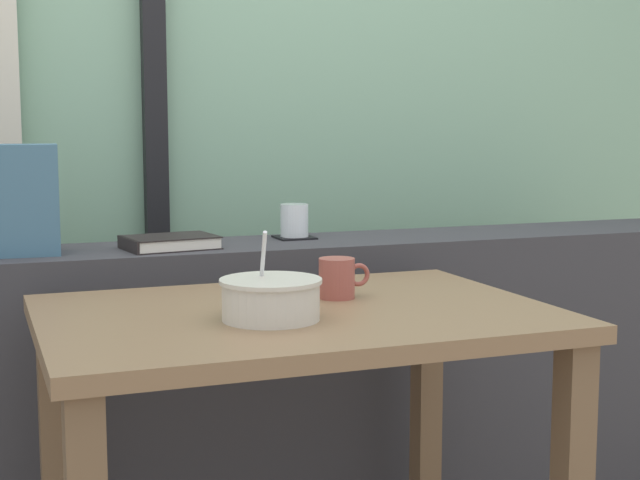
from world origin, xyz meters
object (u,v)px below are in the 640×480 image
breakfast_table (296,370)px  soup_bowl (271,299)px  closed_book (169,242)px  coaster_square (294,237)px  juice_glass (294,222)px  fork_utensil (263,286)px  ceramic_mug (338,278)px

breakfast_table → soup_bowl: size_ratio=5.17×
breakfast_table → closed_book: 0.61m
coaster_square → closed_book: (-0.36, -0.09, 0.01)m
coaster_square → juice_glass: size_ratio=1.13×
juice_glass → closed_book: juice_glass is taller
juice_glass → fork_utensil: bearing=-118.7°
coaster_square → fork_utensil: size_ratio=0.59×
juice_glass → ceramic_mug: size_ratio=0.78×
fork_utensil → ceramic_mug: (0.11, -0.18, 0.04)m
ceramic_mug → juice_glass: bearing=80.0°
breakfast_table → soup_bowl: 0.20m
soup_bowl → coaster_square: bearing=67.6°
breakfast_table → juice_glass: 0.72m
breakfast_table → coaster_square: 0.70m
breakfast_table → ceramic_mug: 0.22m
breakfast_table → soup_bowl: soup_bowl is taller
breakfast_table → closed_book: bearing=104.0°
closed_book → ceramic_mug: 0.54m
juice_glass → soup_bowl: soup_bowl is taller
juice_glass → ceramic_mug: bearing=-100.0°
coaster_square → ceramic_mug: 0.57m
closed_book → soup_bowl: (0.06, -0.63, -0.03)m
closed_book → fork_utensil: size_ratio=1.41×
fork_utensil → ceramic_mug: ceramic_mug is taller
closed_book → soup_bowl: bearing=-84.5°
fork_utensil → juice_glass: bearing=86.1°
juice_glass → soup_bowl: (-0.30, -0.72, -0.06)m
soup_bowl → fork_utensil: soup_bowl is taller
breakfast_table → coaster_square: bearing=71.1°
soup_bowl → fork_utensil: (0.09, 0.34, -0.04)m
closed_book → ceramic_mug: bearing=-61.5°
closed_book → soup_bowl: 0.64m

